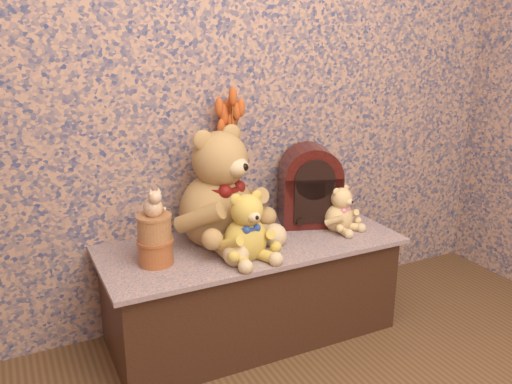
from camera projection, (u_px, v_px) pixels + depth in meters
display_shelf at (251, 289)px, 2.35m from camera, size 1.28×0.55×0.44m
teddy_large at (216, 181)px, 2.22m from camera, size 0.59×0.63×0.53m
teddy_medium at (246, 223)px, 2.09m from camera, size 0.25×0.29×0.30m
teddy_small at (339, 206)px, 2.40m from camera, size 0.24×0.26×0.22m
cathedral_radio at (310, 185)px, 2.46m from camera, size 0.32×0.27×0.37m
ceramic_vase at (228, 207)px, 2.40m from camera, size 0.15×0.15×0.21m
dried_stalks at (227, 139)px, 2.31m from camera, size 0.29×0.29×0.42m
biscuit_tin_lower at (156, 252)px, 2.07m from camera, size 0.15×0.15×0.10m
biscuit_tin_upper at (154, 228)px, 2.04m from camera, size 0.14×0.14×0.10m
cat_figurine at (153, 201)px, 2.00m from camera, size 0.09×0.10×0.12m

